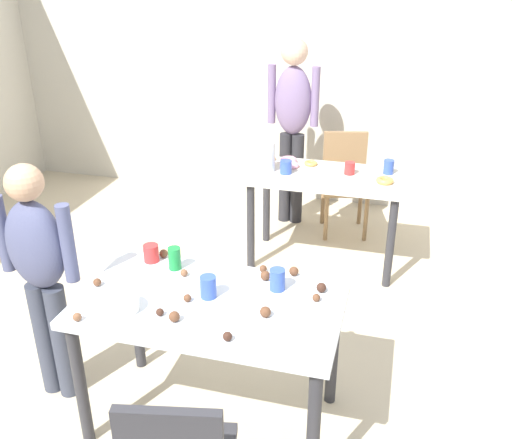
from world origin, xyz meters
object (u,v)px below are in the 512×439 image
(chair_far_table, at_px, (345,177))
(person_girl_near, at_px, (40,267))
(dining_table_far, at_px, (326,189))
(mixing_bowl, at_px, (121,304))
(pitcher_far, at_px, (267,157))
(person_adult_far, at_px, (293,115))
(dining_table_near, at_px, (210,318))
(soda_can, at_px, (175,258))

(chair_far_table, relative_size, person_girl_near, 0.64)
(dining_table_far, height_order, person_girl_near, person_girl_near)
(mixing_bowl, distance_m, pitcher_far, 2.01)
(dining_table_far, bearing_deg, mixing_bowl, -107.47)
(chair_far_table, distance_m, mixing_bowl, 2.82)
(chair_far_table, bearing_deg, person_adult_far, 176.19)
(dining_table_near, bearing_deg, dining_table_far, 81.65)
(person_girl_near, relative_size, soda_can, 11.15)
(chair_far_table, distance_m, person_adult_far, 0.70)
(dining_table_near, bearing_deg, chair_far_table, 82.15)
(person_girl_near, bearing_deg, chair_far_table, 63.60)
(person_girl_near, distance_m, mixing_bowl, 0.57)
(chair_far_table, bearing_deg, dining_table_near, -97.85)
(person_girl_near, xyz_separation_m, soda_can, (0.64, 0.26, 0.01))
(person_girl_near, xyz_separation_m, pitcher_far, (0.73, 1.83, 0.06))
(dining_table_near, bearing_deg, person_girl_near, -179.07)
(dining_table_far, distance_m, soda_can, 1.73)
(dining_table_near, height_order, person_adult_far, person_adult_far)
(dining_table_far, bearing_deg, person_adult_far, 120.78)
(person_girl_near, bearing_deg, dining_table_near, 0.93)
(dining_table_far, relative_size, pitcher_far, 5.18)
(chair_far_table, xyz_separation_m, mixing_bowl, (-0.72, -2.71, 0.28))
(person_adult_far, distance_m, pitcher_far, 0.75)
(chair_far_table, distance_m, pitcher_far, 0.96)
(person_girl_near, height_order, pitcher_far, person_girl_near)
(person_girl_near, relative_size, pitcher_far, 6.00)
(person_girl_near, height_order, mixing_bowl, person_girl_near)
(chair_far_table, distance_m, person_girl_near, 2.85)
(dining_table_far, relative_size, person_girl_near, 0.86)
(pitcher_far, bearing_deg, dining_table_far, 5.76)
(dining_table_near, distance_m, chair_far_table, 2.56)
(dining_table_far, height_order, pitcher_far, pitcher_far)
(dining_table_near, distance_m, pitcher_far, 1.84)
(mixing_bowl, distance_m, soda_can, 0.44)
(dining_table_near, xyz_separation_m, pitcher_far, (-0.18, 1.82, 0.22))
(dining_table_far, xyz_separation_m, pitcher_far, (-0.46, -0.05, 0.23))
(dining_table_near, relative_size, chair_far_table, 1.46)
(person_adult_far, bearing_deg, soda_can, -93.42)
(chair_far_table, distance_m, soda_can, 2.39)
(dining_table_far, distance_m, pitcher_far, 0.51)
(person_adult_far, relative_size, pitcher_far, 7.26)
(dining_table_near, relative_size, person_girl_near, 0.93)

